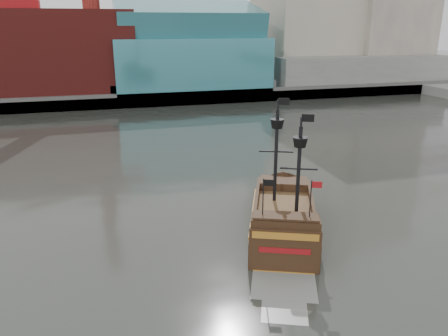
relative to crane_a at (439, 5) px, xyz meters
name	(u,v)px	position (x,y,z in m)	size (l,w,h in m)	color
ground	(277,310)	(-78.63, -82.00, -19.11)	(400.00, 400.00, 0.00)	#262823
promenade_far	(132,82)	(-78.63, 10.00, -18.11)	(220.00, 60.00, 2.00)	slate
seawall	(145,100)	(-78.63, -19.50, -17.81)	(220.00, 1.00, 2.60)	#4C4C49
crane_a	(439,5)	(0.00, 0.00, 0.00)	(22.50, 4.00, 32.25)	slate
crane_b	(439,20)	(9.60, 10.00, -3.54)	(19.10, 4.00, 26.25)	slate
pirate_ship	(283,222)	(-74.75, -73.80, -18.18)	(9.15, 14.33, 10.35)	black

